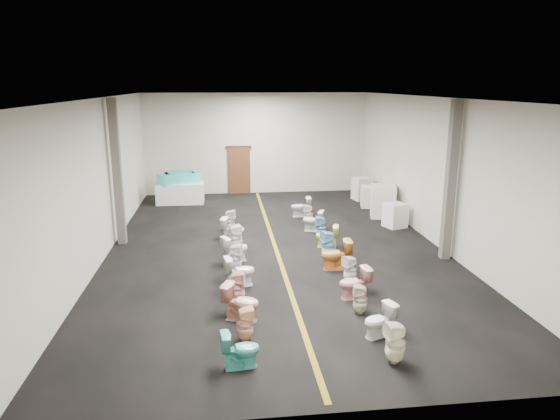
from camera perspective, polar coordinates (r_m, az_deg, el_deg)
The scene contains 39 objects.
floor at distance 15.38m, azimuth -0.53°, elevation -4.30°, with size 16.00×16.00×0.00m, color black.
ceiling at distance 14.58m, azimuth -0.57°, elevation 12.71°, with size 16.00×16.00×0.00m, color black.
wall_back at distance 22.70m, azimuth -2.72°, elevation 7.57°, with size 10.00×10.00×0.00m, color beige.
wall_front at distance 7.18m, azimuth 6.33°, elevation -7.48°, with size 10.00×10.00×0.00m, color beige.
wall_left at distance 15.13m, azimuth -19.76°, elevation 3.35°, with size 16.00×16.00×0.00m, color beige.
wall_right at distance 16.12m, azimuth 17.46°, elevation 4.17°, with size 16.00×16.00×0.00m, color beige.
aisle_stripe at distance 15.38m, azimuth -0.53°, elevation -4.29°, with size 0.12×15.60×0.01m, color olive.
back_door at distance 22.77m, azimuth -4.69°, elevation 4.51°, with size 1.00×0.10×2.10m, color #562D19.
door_frame at distance 22.63m, azimuth -4.75°, elevation 7.19°, with size 1.15×0.08×0.10m, color #331C11.
column_left at distance 16.04m, azimuth -18.12°, elevation 4.07°, with size 0.25×0.25×4.50m, color #59544C.
column_right at distance 14.68m, azimuth 18.91°, elevation 3.11°, with size 0.25×0.25×4.50m, color #59544C.
display_table at distance 21.35m, azimuth -11.33°, elevation 1.93°, with size 1.94×0.97×0.86m, color white.
bathtub at distance 21.23m, azimuth -11.41°, elevation 3.61°, with size 1.81×1.00×0.55m.
appliance_crate_a at distance 17.87m, azimuth 13.02°, elevation -0.60°, with size 0.66×0.66×0.84m, color silver.
appliance_crate_b at distance 19.09m, azimuth 11.69°, elevation 0.99°, with size 0.88×0.88×1.22m, color silver.
appliance_crate_c at distance 20.61m, azimuth 10.29°, elevation 1.52°, with size 0.75×0.75×0.85m, color white.
appliance_crate_d at distance 21.80m, azimuth 9.33°, elevation 2.42°, with size 0.68×0.68×0.98m, color silver.
toilet_left_0 at distance 9.16m, azimuth -4.55°, elevation -15.60°, with size 0.39×0.68×0.69m, color #44B4A8.
toilet_left_1 at distance 9.97m, azimuth -4.02°, elevation -12.88°, with size 0.32×0.33×0.71m, color #F5BD95.
toilet_left_2 at distance 10.76m, azimuth -4.45°, elevation -10.49°, with size 0.45×0.78×0.80m, color tan.
toilet_left_3 at distance 11.53m, azimuth -4.92°, elevation -8.80°, with size 0.35×0.36×0.79m, color #EBA7A8.
toilet_left_4 at distance 12.49m, azimuth -4.65°, elevation -6.98°, with size 0.43×0.75×0.76m, color white.
toilet_left_5 at distance 13.33m, azimuth -5.19°, elevation -5.52°, with size 0.36×0.37×0.80m, color silver.
toilet_left_6 at distance 14.13m, azimuth -5.16°, elevation -4.43°, with size 0.43×0.75×0.76m, color white.
toilet_left_7 at distance 14.99m, azimuth -5.25°, elevation -3.22°, with size 0.37×0.38×0.82m, color white.
toilet_left_8 at distance 15.99m, azimuth -5.39°, elevation -2.21°, with size 0.42×0.74×0.75m, color white.
toilet_left_9 at distance 16.86m, azimuth -5.78°, elevation -1.29°, with size 0.35×0.36×0.79m, color silver.
toilet_right_0 at distance 9.45m, azimuth 13.05°, elevation -14.56°, with size 0.36×0.37×0.80m, color #F1ECCA.
toilet_right_1 at distance 10.30m, azimuth 11.31°, elevation -12.30°, with size 0.38×0.67×0.68m, color white.
toilet_right_2 at distance 11.14m, azimuth 9.15°, elevation -10.04°, with size 0.31×0.32×0.69m, color beige.
toilet_right_3 at distance 11.89m, azimuth 8.53°, elevation -8.25°, with size 0.42×0.74×0.75m, color pink.
toilet_right_4 at distance 12.72m, azimuth 8.02°, elevation -6.75°, with size 0.33×0.34×0.73m, color white.
toilet_right_5 at distance 13.58m, azimuth 6.43°, elevation -5.09°, with size 0.46×0.81×0.83m, color orange.
toilet_right_6 at distance 14.33m, azimuth 5.53°, elevation -4.00°, with size 0.38×0.39×0.84m, color #74BFE4.
toilet_right_7 at distance 15.36m, azimuth 5.39°, elevation -3.00°, with size 0.39×0.69×0.71m, color #F5EB5B.
toilet_right_8 at distance 16.13m, azimuth 4.71°, elevation -2.04°, with size 0.34×0.35×0.76m, color #72A0CC.
toilet_right_9 at distance 16.97m, azimuth 3.79°, elevation -1.23°, with size 0.41×0.72×0.74m, color silver.
toilet_right_10 at distance 17.87m, azimuth 3.28°, elevation -0.49°, with size 0.31×0.32×0.70m, color #EDE3C4.
toilet_right_11 at distance 18.79m, azimuth 2.40°, elevation 0.36°, with size 0.42×0.74×0.76m, color silver.
Camera 1 is at (-1.55, -14.49, 4.91)m, focal length 32.00 mm.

